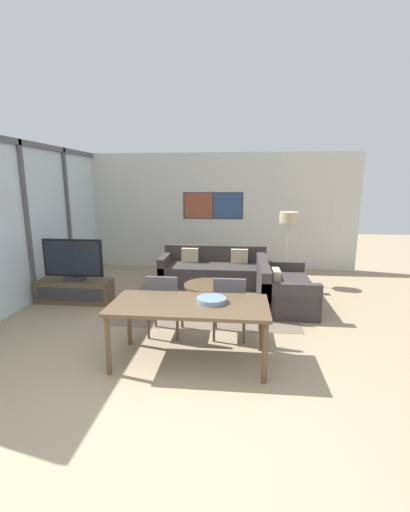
{
  "coord_description": "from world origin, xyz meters",
  "views": [
    {
      "loc": [
        0.67,
        -2.62,
        2.1
      ],
      "look_at": [
        0.14,
        2.7,
        0.95
      ],
      "focal_mm": 24.0,
      "sensor_mm": 36.0,
      "label": 1
    }
  ],
  "objects_px": {
    "fruit_bowl": "(211,300)",
    "sofa_side": "(280,290)",
    "sofa_main": "(214,271)",
    "television": "(73,260)",
    "tv_console": "(75,291)",
    "floor_lamp": "(289,222)",
    "dining_chair_left": "(164,301)",
    "coffee_table": "(208,289)",
    "dining_table": "(189,309)",
    "dining_chair_centre": "(229,303)"
  },
  "relations": [
    {
      "from": "tv_console",
      "to": "television",
      "type": "bearing_deg",
      "value": 90.0
    },
    {
      "from": "coffee_table",
      "to": "sofa_side",
      "type": "bearing_deg",
      "value": 6.11
    },
    {
      "from": "tv_console",
      "to": "sofa_side",
      "type": "xyz_separation_m",
      "value": [
        3.63,
        0.25,
        0.06
      ]
    },
    {
      "from": "tv_console",
      "to": "floor_lamp",
      "type": "distance_m",
      "value": 4.31
    },
    {
      "from": "coffee_table",
      "to": "floor_lamp",
      "type": "bearing_deg",
      "value": 42.25
    },
    {
      "from": "sofa_main",
      "to": "sofa_side",
      "type": "bearing_deg",
      "value": -43.55
    },
    {
      "from": "tv_console",
      "to": "sofa_main",
      "type": "distance_m",
      "value": 2.78
    },
    {
      "from": "sofa_main",
      "to": "dining_chair_left",
      "type": "height_order",
      "value": "dining_chair_left"
    },
    {
      "from": "dining_chair_left",
      "to": "fruit_bowl",
      "type": "height_order",
      "value": "dining_chair_left"
    },
    {
      "from": "dining_chair_left",
      "to": "dining_chair_centre",
      "type": "xyz_separation_m",
      "value": [
        0.9,
        0.0,
        0.0
      ]
    },
    {
      "from": "tv_console",
      "to": "dining_chair_centre",
      "type": "distance_m",
      "value": 3.05
    },
    {
      "from": "fruit_bowl",
      "to": "floor_lamp",
      "type": "bearing_deg",
      "value": 68.44
    },
    {
      "from": "sofa_main",
      "to": "fruit_bowl",
      "type": "distance_m",
      "value": 3.29
    },
    {
      "from": "dining_chair_centre",
      "to": "fruit_bowl",
      "type": "height_order",
      "value": "dining_chair_centre"
    },
    {
      "from": "sofa_side",
      "to": "coffee_table",
      "type": "xyz_separation_m",
      "value": [
        -1.25,
        -0.13,
        0.01
      ]
    },
    {
      "from": "coffee_table",
      "to": "dining_chair_centre",
      "type": "height_order",
      "value": "dining_chair_centre"
    },
    {
      "from": "television",
      "to": "fruit_bowl",
      "type": "height_order",
      "value": "television"
    },
    {
      "from": "sofa_main",
      "to": "television",
      "type": "bearing_deg",
      "value": -148.93
    },
    {
      "from": "television",
      "to": "coffee_table",
      "type": "height_order",
      "value": "television"
    },
    {
      "from": "dining_chair_left",
      "to": "television",
      "type": "bearing_deg",
      "value": 147.61
    },
    {
      "from": "tv_console",
      "to": "dining_chair_centre",
      "type": "relative_size",
      "value": 1.46
    },
    {
      "from": "sofa_side",
      "to": "fruit_bowl",
      "type": "xyz_separation_m",
      "value": [
        -1.04,
        -2.06,
        0.5
      ]
    },
    {
      "from": "sofa_main",
      "to": "coffee_table",
      "type": "relative_size",
      "value": 2.58
    },
    {
      "from": "television",
      "to": "sofa_side",
      "type": "xyz_separation_m",
      "value": [
        3.63,
        0.25,
        -0.51
      ]
    },
    {
      "from": "sofa_main",
      "to": "dining_chair_centre",
      "type": "height_order",
      "value": "dining_chair_centre"
    },
    {
      "from": "tv_console",
      "to": "coffee_table",
      "type": "relative_size",
      "value": 1.51
    },
    {
      "from": "television",
      "to": "floor_lamp",
      "type": "relative_size",
      "value": 0.7
    },
    {
      "from": "coffee_table",
      "to": "fruit_bowl",
      "type": "relative_size",
      "value": 2.45
    },
    {
      "from": "tv_console",
      "to": "sofa_main",
      "type": "relative_size",
      "value": 0.59
    },
    {
      "from": "tv_console",
      "to": "dining_chair_centre",
      "type": "bearing_deg",
      "value": -23.25
    },
    {
      "from": "television",
      "to": "dining_table",
      "type": "height_order",
      "value": "television"
    },
    {
      "from": "sofa_side",
      "to": "floor_lamp",
      "type": "relative_size",
      "value": 1.07
    },
    {
      "from": "floor_lamp",
      "to": "dining_table",
      "type": "bearing_deg",
      "value": -114.86
    },
    {
      "from": "fruit_bowl",
      "to": "sofa_side",
      "type": "bearing_deg",
      "value": 63.23
    },
    {
      "from": "tv_console",
      "to": "dining_chair_centre",
      "type": "xyz_separation_m",
      "value": [
        2.78,
        -1.2,
        0.31
      ]
    },
    {
      "from": "dining_chair_left",
      "to": "dining_chair_centre",
      "type": "distance_m",
      "value": 0.9
    },
    {
      "from": "television",
      "to": "dining_chair_left",
      "type": "xyz_separation_m",
      "value": [
        1.89,
        -1.2,
        -0.26
      ]
    },
    {
      "from": "dining_table",
      "to": "coffee_table",
      "type": "bearing_deg",
      "value": 88.75
    },
    {
      "from": "dining_table",
      "to": "fruit_bowl",
      "type": "distance_m",
      "value": 0.28
    },
    {
      "from": "sofa_side",
      "to": "floor_lamp",
      "type": "bearing_deg",
      "value": -12.06
    },
    {
      "from": "sofa_side",
      "to": "dining_chair_left",
      "type": "height_order",
      "value": "dining_chair_left"
    },
    {
      "from": "sofa_main",
      "to": "sofa_side",
      "type": "relative_size",
      "value": 1.36
    },
    {
      "from": "television",
      "to": "sofa_main",
      "type": "distance_m",
      "value": 2.82
    },
    {
      "from": "fruit_bowl",
      "to": "television",
      "type": "bearing_deg",
      "value": 145.03
    },
    {
      "from": "dining_chair_centre",
      "to": "dining_table",
      "type": "bearing_deg",
      "value": -123.62
    },
    {
      "from": "tv_console",
      "to": "floor_lamp",
      "type": "height_order",
      "value": "floor_lamp"
    },
    {
      "from": "sofa_side",
      "to": "floor_lamp",
      "type": "xyz_separation_m",
      "value": [
        0.27,
        1.24,
        1.04
      ]
    },
    {
      "from": "dining_chair_centre",
      "to": "floor_lamp",
      "type": "xyz_separation_m",
      "value": [
        1.11,
        2.69,
        0.8
      ]
    },
    {
      "from": "coffee_table",
      "to": "dining_chair_left",
      "type": "bearing_deg",
      "value": -110.56
    },
    {
      "from": "dining_table",
      "to": "floor_lamp",
      "type": "height_order",
      "value": "floor_lamp"
    }
  ]
}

